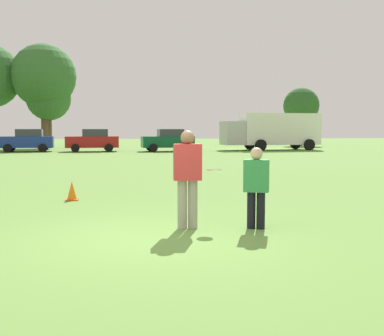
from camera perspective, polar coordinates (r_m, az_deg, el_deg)
name	(u,v)px	position (r m, az deg, el deg)	size (l,w,h in m)	color
ground_plane	(151,240)	(7.73, -4.99, -8.64)	(168.05, 168.05, 0.00)	#608C3D
player_thrower	(187,174)	(8.39, -0.55, -0.69)	(0.51, 0.31, 1.76)	gray
player_defender	(256,184)	(8.49, 7.79, -1.89)	(0.50, 0.40, 1.46)	black
frisbee	(214,170)	(8.65, 2.66, -0.23)	(0.27, 0.27, 0.05)	white
traffic_cone	(72,191)	(12.26, -14.32, -2.73)	(0.32, 0.32, 0.48)	#D8590C
parked_car_mid_right	(27,140)	(40.22, -19.33, 3.19)	(4.31, 2.44, 1.82)	navy
parked_car_near_right	(93,140)	(39.07, -11.94, 3.31)	(4.31, 2.44, 1.82)	maroon
parked_car_far_right	(168,140)	(38.63, -2.91, 3.40)	(4.31, 2.44, 1.82)	#0C4C2D
box_truck	(272,130)	(41.73, 9.70, 4.57)	(8.65, 3.39, 3.18)	white
tree_west_maple	(44,77)	(47.94, -17.51, 10.51)	(6.11, 6.11, 9.93)	brown
tree_center_elm	(49,99)	(47.99, -16.97, 8.04)	(4.26, 4.26, 6.93)	brown
tree_east_birch	(301,106)	(53.70, 13.08, 7.34)	(3.93, 3.93, 6.38)	brown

